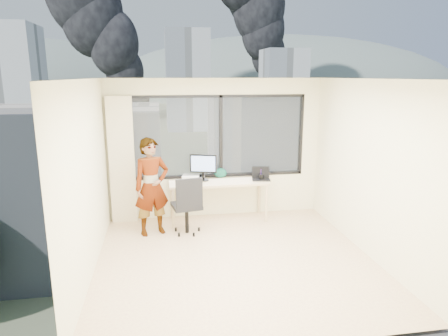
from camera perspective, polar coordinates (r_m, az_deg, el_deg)
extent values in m
cube|color=beige|center=(6.02, 1.58, -12.91)|extent=(4.00, 4.00, 0.01)
cube|color=white|center=(5.40, 1.75, 12.69)|extent=(4.00, 4.00, 0.01)
cube|color=beige|center=(3.71, 7.56, -8.19)|extent=(4.00, 0.01, 2.60)
cube|color=beige|center=(5.56, -19.04, -1.57)|extent=(0.01, 4.00, 2.60)
cube|color=beige|center=(6.26, 19.95, -0.05)|extent=(0.01, 4.00, 2.60)
cube|color=beige|center=(7.37, -14.45, 1.05)|extent=(0.45, 0.14, 2.30)
cube|color=tan|center=(7.40, -0.83, -4.70)|extent=(1.80, 0.60, 0.75)
imported|color=#2D2D33|center=(6.75, -10.34, -2.67)|extent=(0.70, 0.58, 1.66)
cube|color=white|center=(7.47, -4.77, -1.27)|extent=(0.35, 0.31, 0.07)
cube|color=black|center=(7.15, -4.41, -2.20)|extent=(0.11, 0.08, 0.01)
cylinder|color=black|center=(7.39, 5.37, -1.33)|extent=(0.11, 0.11, 0.10)
ellipsoid|color=#0B4438|center=(7.52, -0.51, -0.72)|extent=(0.25, 0.14, 0.18)
cube|color=#515B3D|center=(126.41, -8.78, 5.46)|extent=(400.00, 400.00, 0.04)
cube|color=beige|center=(37.46, -21.25, -2.67)|extent=(16.00, 12.00, 14.00)
cube|color=silver|center=(46.04, 7.33, 2.25)|extent=(14.00, 13.00, 16.00)
cube|color=silver|center=(105.93, -28.47, 10.19)|extent=(14.00, 14.00, 28.00)
cube|color=silver|center=(125.64, -5.29, 12.37)|extent=(13.00, 13.00, 30.00)
cube|color=silver|center=(152.47, 8.47, 11.67)|extent=(15.00, 15.00, 26.00)
ellipsoid|color=slate|center=(341.04, 8.09, 10.25)|extent=(300.00, 220.00, 96.00)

